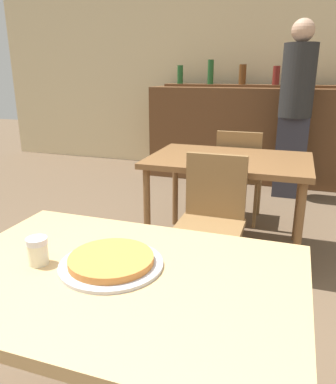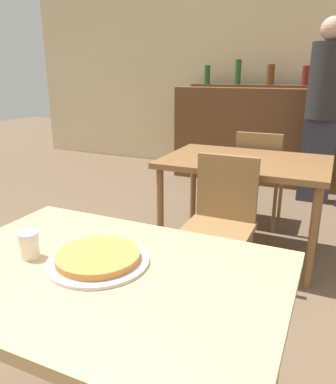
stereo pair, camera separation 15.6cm
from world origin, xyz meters
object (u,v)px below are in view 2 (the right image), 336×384
chair_far_side_front (221,216)px  pizza_tray (98,259)px  chair_far_side_back (259,172)px  person_standing (323,106)px  cheese_shaker (29,245)px

chair_far_side_front → pizza_tray: 1.17m
chair_far_side_back → person_standing: person_standing is taller
chair_far_side_front → chair_far_side_back: same height
chair_far_side_back → pizza_tray: size_ratio=2.50×
pizza_tray → person_standing: person_standing is taller
cheese_shaker → pizza_tray: bearing=15.0°
chair_far_side_back → cheese_shaker: size_ratio=9.15×
pizza_tray → person_standing: 3.28m
chair_far_side_front → cheese_shaker: (-0.33, -1.21, 0.28)m
chair_far_side_front → chair_far_side_back: bearing=90.0°
pizza_tray → chair_far_side_front: bearing=85.4°
person_standing → chair_far_side_back: bearing=-113.7°
chair_far_side_front → chair_far_side_back: 1.14m
chair_far_side_back → person_standing: size_ratio=0.47×
chair_far_side_front → person_standing: size_ratio=0.47×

